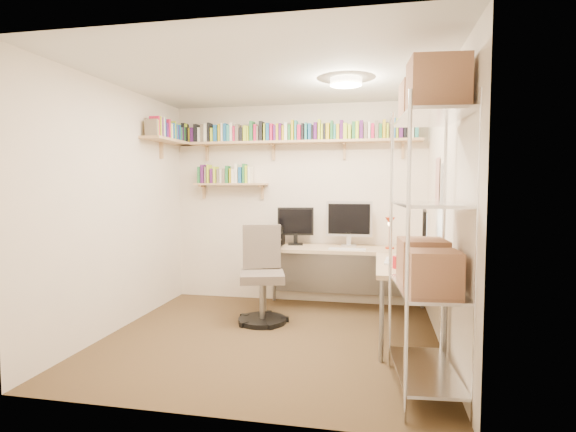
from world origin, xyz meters
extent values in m
plane|color=#45331D|center=(0.00, 0.00, 0.00)|extent=(3.20, 3.20, 0.00)
cube|color=#F2E3C5|center=(0.00, 1.50, 1.25)|extent=(3.20, 0.04, 2.50)
cube|color=#F2E3C5|center=(-1.60, 0.00, 1.25)|extent=(0.04, 3.00, 2.50)
cube|color=#F2E3C5|center=(1.60, 0.00, 1.25)|extent=(0.04, 3.00, 2.50)
cube|color=#F2E3C5|center=(0.00, -1.50, 1.25)|extent=(3.20, 0.04, 2.50)
cube|color=silver|center=(0.00, 0.00, 2.50)|extent=(3.20, 3.00, 0.04)
cube|color=silver|center=(1.59, 0.55, 1.55)|extent=(0.01, 0.30, 0.42)
cube|color=white|center=(1.59, 0.15, 1.50)|extent=(0.01, 0.28, 0.38)
cylinder|color=#FFEAC6|center=(0.70, 0.20, 2.46)|extent=(0.30, 0.30, 0.06)
cube|color=tan|center=(0.00, 1.38, 2.02)|extent=(3.05, 0.25, 0.03)
cube|color=tan|center=(-1.48, 0.95, 2.02)|extent=(0.25, 1.00, 0.03)
cube|color=tan|center=(-0.85, 1.40, 1.50)|extent=(0.95, 0.20, 0.02)
cube|color=tan|center=(-1.20, 1.44, 1.95)|extent=(0.03, 0.20, 0.20)
cube|color=tan|center=(-0.30, 1.44, 1.95)|extent=(0.03, 0.20, 0.20)
cube|color=tan|center=(0.60, 1.44, 1.95)|extent=(0.03, 0.20, 0.20)
cube|color=tan|center=(1.30, 1.44, 1.95)|extent=(0.03, 0.20, 0.20)
cube|color=black|center=(-1.46, 1.38, 2.16)|extent=(0.04, 0.14, 0.25)
cube|color=black|center=(-1.41, 1.38, 2.13)|extent=(0.03, 0.14, 0.19)
cube|color=gold|center=(-1.38, 1.38, 2.13)|extent=(0.02, 0.12, 0.18)
cube|color=#531A63|center=(-1.34, 1.38, 2.13)|extent=(0.04, 0.15, 0.19)
cube|color=black|center=(-1.29, 1.38, 2.15)|extent=(0.04, 0.14, 0.23)
cube|color=white|center=(-1.25, 1.38, 2.13)|extent=(0.03, 0.13, 0.19)
cube|color=#796B58|center=(-1.21, 1.38, 2.15)|extent=(0.04, 0.11, 0.23)
cube|color=white|center=(-1.16, 1.38, 2.15)|extent=(0.04, 0.12, 0.24)
cube|color=black|center=(-1.11, 1.38, 2.16)|extent=(0.03, 0.14, 0.25)
cube|color=#C2DF29|center=(-1.07, 1.38, 2.12)|extent=(0.03, 0.14, 0.18)
cube|color=#1F63A4|center=(-1.03, 1.38, 2.14)|extent=(0.04, 0.15, 0.21)
cube|color=gold|center=(-0.98, 1.38, 2.15)|extent=(0.03, 0.13, 0.23)
cube|color=white|center=(-0.94, 1.38, 2.15)|extent=(0.02, 0.12, 0.24)
cube|color=#1F63A4|center=(-0.90, 1.38, 2.15)|extent=(0.03, 0.11, 0.23)
cube|color=teal|center=(-0.86, 1.38, 2.14)|extent=(0.04, 0.13, 0.21)
cube|color=white|center=(-0.82, 1.38, 2.16)|extent=(0.04, 0.11, 0.24)
cube|color=#D71C4A|center=(-0.78, 1.38, 2.13)|extent=(0.02, 0.14, 0.19)
cube|color=#796B58|center=(-0.74, 1.38, 2.14)|extent=(0.04, 0.13, 0.22)
cube|color=black|center=(-0.69, 1.38, 2.12)|extent=(0.04, 0.14, 0.17)
cube|color=#C2DF29|center=(-0.64, 1.38, 2.13)|extent=(0.04, 0.11, 0.20)
cube|color=#C2DF29|center=(-0.60, 1.38, 2.13)|extent=(0.02, 0.12, 0.19)
cube|color=#28793B|center=(-0.55, 1.38, 2.16)|extent=(0.04, 0.14, 0.25)
cube|color=#D71C4A|center=(-0.51, 1.38, 2.14)|extent=(0.03, 0.12, 0.21)
cube|color=#796B58|center=(-0.47, 1.38, 2.13)|extent=(0.02, 0.13, 0.19)
cube|color=black|center=(-0.43, 1.38, 2.16)|extent=(0.04, 0.14, 0.25)
cube|color=#C2DF29|center=(-0.38, 1.38, 2.14)|extent=(0.02, 0.12, 0.22)
cube|color=#1F63A4|center=(-0.34, 1.38, 2.15)|extent=(0.04, 0.14, 0.22)
cube|color=#D71C4A|center=(-0.29, 1.38, 2.14)|extent=(0.03, 0.14, 0.21)
cube|color=#531A63|center=(-0.25, 1.38, 2.13)|extent=(0.03, 0.13, 0.19)
cube|color=gold|center=(-0.22, 1.38, 2.14)|extent=(0.03, 0.14, 0.21)
cube|color=#531A63|center=(-0.18, 1.38, 2.14)|extent=(0.03, 0.14, 0.21)
cube|color=gold|center=(-0.15, 1.38, 2.13)|extent=(0.03, 0.12, 0.19)
cube|color=white|center=(-0.11, 1.38, 2.15)|extent=(0.04, 0.14, 0.22)
cube|color=#28793B|center=(-0.07, 1.38, 2.13)|extent=(0.03, 0.11, 0.20)
cube|color=gold|center=(-0.03, 1.38, 2.16)|extent=(0.03, 0.15, 0.25)
cube|color=teal|center=(0.01, 1.38, 2.16)|extent=(0.02, 0.14, 0.24)
cube|color=#D71C4A|center=(0.05, 1.38, 2.13)|extent=(0.04, 0.14, 0.19)
cube|color=black|center=(0.10, 1.38, 2.14)|extent=(0.03, 0.14, 0.21)
cube|color=teal|center=(0.14, 1.38, 2.14)|extent=(0.03, 0.14, 0.21)
cube|color=#1F63A4|center=(0.18, 1.38, 2.14)|extent=(0.04, 0.13, 0.20)
cube|color=black|center=(0.22, 1.38, 2.13)|extent=(0.02, 0.15, 0.18)
cube|color=#531A63|center=(0.26, 1.38, 2.14)|extent=(0.04, 0.14, 0.21)
cube|color=#C2DF29|center=(0.30, 1.38, 2.16)|extent=(0.03, 0.12, 0.25)
cube|color=#C2DF29|center=(0.34, 1.38, 2.13)|extent=(0.02, 0.15, 0.19)
cube|color=black|center=(0.37, 1.38, 2.13)|extent=(0.03, 0.14, 0.20)
cube|color=gold|center=(0.41, 1.38, 2.14)|extent=(0.04, 0.13, 0.20)
cube|color=#28793B|center=(0.45, 1.38, 2.15)|extent=(0.03, 0.12, 0.23)
cube|color=teal|center=(0.49, 1.38, 2.13)|extent=(0.03, 0.12, 0.19)
cube|color=gold|center=(0.53, 1.38, 2.13)|extent=(0.03, 0.14, 0.19)
cube|color=#531A63|center=(0.57, 1.38, 2.15)|extent=(0.04, 0.11, 0.23)
cube|color=#C2DF29|center=(0.62, 1.38, 2.13)|extent=(0.04, 0.13, 0.20)
cube|color=#C2DF29|center=(0.67, 1.38, 2.12)|extent=(0.03, 0.14, 0.18)
cube|color=#28793B|center=(0.72, 1.38, 2.14)|extent=(0.04, 0.11, 0.21)
cube|color=#C2DF29|center=(0.76, 1.38, 2.14)|extent=(0.04, 0.14, 0.22)
cube|color=#531A63|center=(0.81, 1.38, 2.15)|extent=(0.04, 0.14, 0.22)
cube|color=#796B58|center=(0.86, 1.38, 2.14)|extent=(0.04, 0.13, 0.20)
cube|color=white|center=(0.90, 1.38, 2.14)|extent=(0.03, 0.13, 0.20)
cube|color=#D71C4A|center=(0.94, 1.38, 2.13)|extent=(0.04, 0.15, 0.18)
cube|color=#796B58|center=(0.99, 1.38, 2.14)|extent=(0.04, 0.14, 0.21)
cube|color=#28793B|center=(1.03, 1.38, 2.12)|extent=(0.03, 0.14, 0.18)
cube|color=gold|center=(1.07, 1.38, 2.15)|extent=(0.03, 0.13, 0.22)
cube|color=#C2DF29|center=(1.11, 1.38, 2.13)|extent=(0.02, 0.11, 0.18)
cube|color=#796B58|center=(1.15, 1.38, 2.16)|extent=(0.03, 0.12, 0.24)
cube|color=#1F63A4|center=(1.19, 1.38, 2.15)|extent=(0.03, 0.14, 0.24)
cube|color=#C2DF29|center=(1.22, 1.38, 2.15)|extent=(0.02, 0.11, 0.23)
cube|color=#531A63|center=(1.27, 1.38, 2.14)|extent=(0.04, 0.13, 0.21)
cube|color=black|center=(1.31, 1.38, 2.13)|extent=(0.03, 0.14, 0.18)
cube|color=black|center=(1.35, 1.38, 2.14)|extent=(0.04, 0.15, 0.21)
cube|color=white|center=(1.40, 1.38, 2.15)|extent=(0.03, 0.14, 0.23)
cube|color=teal|center=(1.45, 1.38, 2.15)|extent=(0.04, 0.13, 0.22)
cube|color=#796B58|center=(-1.48, 0.52, 2.13)|extent=(0.15, 0.03, 0.19)
cube|color=#C2DF29|center=(-1.48, 0.56, 2.13)|extent=(0.12, 0.04, 0.18)
cube|color=#D71C4A|center=(-1.48, 0.59, 2.15)|extent=(0.12, 0.02, 0.23)
cube|color=#C2DF29|center=(-1.48, 0.62, 2.15)|extent=(0.14, 0.03, 0.23)
cube|color=#531A63|center=(-1.48, 0.66, 2.15)|extent=(0.13, 0.03, 0.23)
cube|color=white|center=(-1.48, 0.70, 2.15)|extent=(0.14, 0.03, 0.24)
cube|color=#1F63A4|center=(-1.48, 0.74, 2.15)|extent=(0.13, 0.03, 0.22)
cube|color=#531A63|center=(-1.48, 0.78, 2.12)|extent=(0.13, 0.04, 0.18)
cube|color=#D71C4A|center=(-1.48, 0.83, 2.15)|extent=(0.15, 0.03, 0.23)
cube|color=#C2DF29|center=(-1.48, 0.88, 2.13)|extent=(0.13, 0.03, 0.19)
cube|color=white|center=(-1.48, 0.92, 2.13)|extent=(0.11, 0.04, 0.19)
cube|color=#1F63A4|center=(-1.48, 0.97, 2.14)|extent=(0.13, 0.04, 0.20)
cube|color=#C2DF29|center=(-1.48, 1.01, 2.15)|extent=(0.12, 0.02, 0.23)
cube|color=#1F63A4|center=(-1.48, 1.05, 2.13)|extent=(0.13, 0.03, 0.20)
cube|color=#531A63|center=(-1.48, 1.09, 2.13)|extent=(0.11, 0.03, 0.19)
cube|color=#1F63A4|center=(-1.48, 1.12, 2.14)|extent=(0.14, 0.02, 0.20)
cube|color=#28793B|center=(-1.48, 1.16, 2.12)|extent=(0.14, 0.04, 0.17)
cube|color=#531A63|center=(-1.48, 1.20, 2.12)|extent=(0.14, 0.02, 0.18)
cube|color=black|center=(-1.48, 1.23, 2.14)|extent=(0.13, 0.03, 0.21)
cube|color=#28793B|center=(-1.48, 1.28, 2.13)|extent=(0.11, 0.04, 0.19)
cube|color=#C2DF29|center=(-1.48, 1.33, 2.16)|extent=(0.12, 0.04, 0.24)
cube|color=#796B58|center=(-1.48, 1.37, 2.13)|extent=(0.13, 0.04, 0.20)
cube|color=#28793B|center=(-1.26, 1.40, 1.62)|extent=(0.03, 0.15, 0.21)
cube|color=#531A63|center=(-1.22, 1.40, 1.63)|extent=(0.04, 0.13, 0.24)
cube|color=#796B58|center=(-1.17, 1.40, 1.62)|extent=(0.02, 0.14, 0.21)
cube|color=#C2DF29|center=(-1.14, 1.40, 1.63)|extent=(0.02, 0.14, 0.24)
cube|color=#531A63|center=(-1.09, 1.40, 1.61)|extent=(0.04, 0.11, 0.19)
cube|color=#C2DF29|center=(-1.05, 1.40, 1.62)|extent=(0.03, 0.13, 0.21)
cube|color=#796B58|center=(-1.00, 1.40, 1.60)|extent=(0.03, 0.13, 0.18)
cube|color=white|center=(-0.97, 1.40, 1.60)|extent=(0.03, 0.12, 0.18)
cube|color=#796B58|center=(-0.93, 1.40, 1.61)|extent=(0.03, 0.15, 0.19)
cube|color=#28793B|center=(-0.89, 1.40, 1.62)|extent=(0.04, 0.12, 0.22)
cube|color=gold|center=(-0.84, 1.40, 1.61)|extent=(0.03, 0.11, 0.19)
cube|color=white|center=(-0.80, 1.40, 1.60)|extent=(0.04, 0.15, 0.18)
cube|color=white|center=(-0.76, 1.40, 1.63)|extent=(0.04, 0.14, 0.24)
cube|color=#1F63A4|center=(-0.71, 1.40, 1.61)|extent=(0.04, 0.14, 0.20)
cube|color=#28793B|center=(-0.66, 1.40, 1.64)|extent=(0.03, 0.14, 0.25)
cube|color=#C2DF29|center=(-0.63, 1.40, 1.62)|extent=(0.03, 0.12, 0.22)
cube|color=white|center=(-0.59, 1.40, 1.62)|extent=(0.03, 0.14, 0.21)
cube|color=#D4B989|center=(0.62, 1.18, 0.73)|extent=(1.92, 0.61, 0.04)
cube|color=#D4B989|center=(1.31, 0.24, 0.73)|extent=(0.61, 1.31, 0.04)
cylinder|color=gray|center=(-0.29, 0.93, 0.35)|extent=(0.04, 0.04, 0.71)
cylinder|color=gray|center=(-0.29, 1.43, 0.35)|extent=(0.04, 0.04, 0.71)
cylinder|color=gray|center=(1.56, 1.43, 0.35)|extent=(0.04, 0.04, 0.71)
cylinder|color=gray|center=(1.05, -0.37, 0.35)|extent=(0.04, 0.04, 0.71)
cylinder|color=gray|center=(1.56, -0.37, 0.35)|extent=(0.04, 0.04, 0.71)
cube|color=gray|center=(0.62, 1.44, 0.40)|extent=(1.82, 0.02, 0.56)
cube|color=silver|center=(0.67, 1.30, 1.08)|extent=(0.56, 0.03, 0.42)
cube|color=black|center=(0.67, 1.28, 1.08)|extent=(0.50, 0.00, 0.37)
cube|color=black|center=(0.02, 1.30, 1.04)|extent=(0.44, 0.03, 0.34)
cube|color=black|center=(1.45, 0.29, 1.06)|extent=(0.03, 0.59, 0.38)
cube|color=white|center=(1.43, 0.29, 1.06)|extent=(0.00, 0.53, 0.33)
cube|color=white|center=(0.67, 1.00, 0.76)|extent=(0.42, 0.13, 0.02)
cube|color=white|center=(1.16, 0.29, 0.76)|extent=(0.13, 0.40, 0.02)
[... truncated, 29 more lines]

